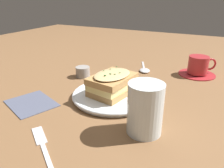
% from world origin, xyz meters
% --- Properties ---
extents(ground_plane, '(2.40, 2.40, 0.00)m').
position_xyz_m(ground_plane, '(0.00, 0.00, 0.00)').
color(ground_plane, brown).
extents(dinner_plate, '(0.24, 0.24, 0.02)m').
position_xyz_m(dinner_plate, '(0.00, 0.01, 0.01)').
color(dinner_plate, white).
rests_on(dinner_plate, ground_plane).
extents(sandwich, '(0.12, 0.15, 0.07)m').
position_xyz_m(sandwich, '(0.00, 0.01, 0.05)').
color(sandwich, '#B2844C').
rests_on(sandwich, dinner_plate).
extents(teacup_with_saucer, '(0.13, 0.13, 0.07)m').
position_xyz_m(teacup_with_saucer, '(-0.20, -0.31, 0.03)').
color(teacup_with_saucer, '#AD282D').
rests_on(teacup_with_saucer, ground_plane).
extents(water_glass, '(0.08, 0.08, 0.12)m').
position_xyz_m(water_glass, '(-0.14, 0.13, 0.06)').
color(water_glass, silver).
rests_on(water_glass, ground_plane).
extents(fork, '(0.15, 0.11, 0.00)m').
position_xyz_m(fork, '(0.03, 0.27, 0.00)').
color(fork, silver).
rests_on(fork, ground_plane).
extents(spoon, '(0.08, 0.15, 0.01)m').
position_xyz_m(spoon, '(-0.01, -0.26, 0.00)').
color(spoon, silver).
rests_on(spoon, ground_plane).
extents(napkin, '(0.17, 0.15, 0.00)m').
position_xyz_m(napkin, '(0.19, 0.14, 0.00)').
color(napkin, '#4C5166').
rests_on(napkin, ground_plane).
extents(condiment_pot, '(0.05, 0.05, 0.04)m').
position_xyz_m(condiment_pot, '(0.18, -0.10, 0.02)').
color(condiment_pot, gray).
rests_on(condiment_pot, ground_plane).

